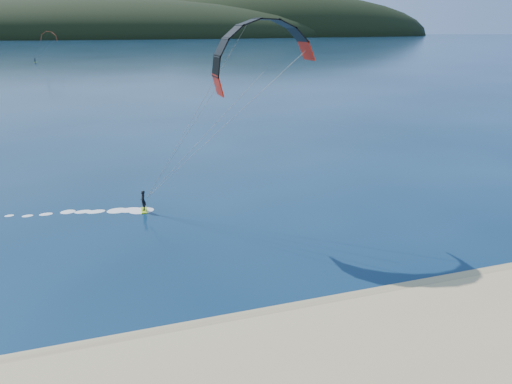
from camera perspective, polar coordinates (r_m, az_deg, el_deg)
wet_sand at (r=23.37m, az=-0.12°, el=-16.47°), size 220.00×2.50×0.10m
headland at (r=758.89m, az=-17.63°, el=18.12°), size 1200.00×310.00×140.00m
kitesurfer_near at (r=32.05m, az=-0.04°, el=14.16°), size 23.13×7.69×14.73m
kitesurfer_far at (r=214.77m, az=-24.70°, el=17.05°), size 11.23×7.42×12.20m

